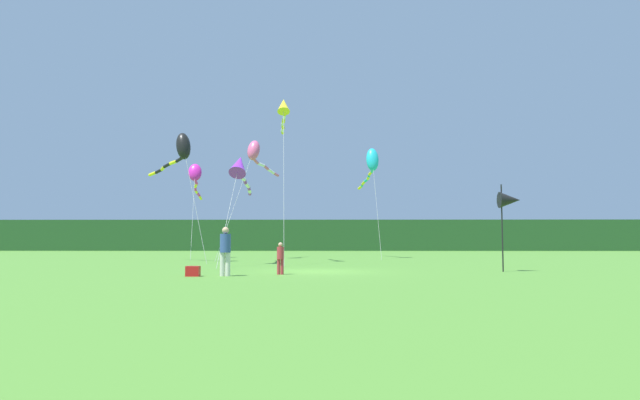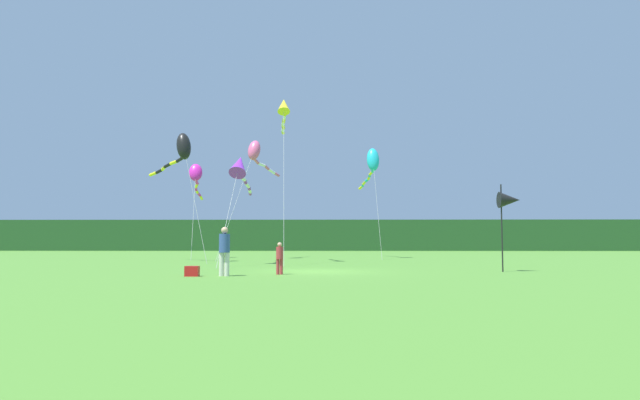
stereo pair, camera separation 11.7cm
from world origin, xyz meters
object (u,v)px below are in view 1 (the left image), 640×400
kite_purple (240,168)px  cooler_box (193,271)px  kite_magenta (195,176)px  kite_yellow (284,109)px  kite_cyan (372,163)px  person_adult (225,249)px  person_child (280,256)px  banner_flag_pole (509,201)px  kite_rainbow (255,153)px  kite_black (181,149)px

kite_purple → cooler_box: bearing=-90.5°
kite_magenta → kite_yellow: kite_yellow is taller
cooler_box → kite_cyan: (8.32, 20.26, 6.90)m
person_adult → kite_yellow: (1.17, 12.41, 8.27)m
person_child → banner_flag_pole: size_ratio=0.34×
kite_purple → kite_yellow: (2.26, 2.29, 3.87)m
kite_purple → kite_magenta: bearing=116.2°
kite_rainbow → kite_black: (-3.78, -5.91, -0.70)m
banner_flag_pole → kite_black: (-16.82, 9.78, 3.91)m
kite_black → kite_yellow: 6.76m
kite_magenta → banner_flag_pole: bearing=-44.0°
kite_cyan → kite_black: bearing=-149.2°
kite_rainbow → cooler_box: bearing=-89.4°
kite_purple → person_adult: bearing=-83.8°
kite_rainbow → person_child: bearing=-79.2°
person_adult → kite_rainbow: kite_rainbow is taller
kite_cyan → kite_magenta: (-13.16, -0.02, -0.96)m
kite_cyan → kite_yellow: (-5.97, -7.74, 2.20)m
kite_yellow → kite_purple: bearing=-134.6°
kite_magenta → kite_yellow: 11.01m
person_adult → kite_black: kite_black is taller
person_child → kite_magenta: 21.41m
kite_cyan → kite_rainbow: kite_rainbow is taller
person_child → kite_black: bearing=121.2°
kite_rainbow → kite_black: size_ratio=1.08×
kite_purple → kite_yellow: kite_yellow is taller
kite_magenta → kite_cyan: bearing=0.1°
person_child → kite_purple: (-3.08, 9.09, 4.72)m
person_adult → kite_purple: size_ratio=0.21×
kite_yellow → kite_rainbow: bearing=112.0°
cooler_box → kite_black: size_ratio=0.06×
cooler_box → kite_yellow: kite_yellow is taller
banner_flag_pole → kite_black: bearing=149.8°
cooler_box → banner_flag_pole: 13.52m
cooler_box → kite_cyan: 22.96m
person_adult → kite_rainbow: 19.90m
person_adult → kite_cyan: bearing=70.5°
kite_rainbow → kite_black: kite_rainbow is taller
kite_magenta → person_child: bearing=-67.3°
kite_magenta → cooler_box: bearing=-76.6°
kite_cyan → kite_yellow: 10.02m
kite_purple → kite_magenta: size_ratio=1.02×
person_child → kite_yellow: 14.29m
kite_cyan → kite_magenta: 13.19m
person_adult → kite_black: bearing=111.9°
person_child → kite_yellow: size_ratio=0.12×
person_child → kite_rainbow: (-3.36, 17.69, 6.94)m
kite_black → kite_purple: bearing=-33.5°
person_child → cooler_box: 3.40m
person_child → kite_purple: kite_purple is taller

